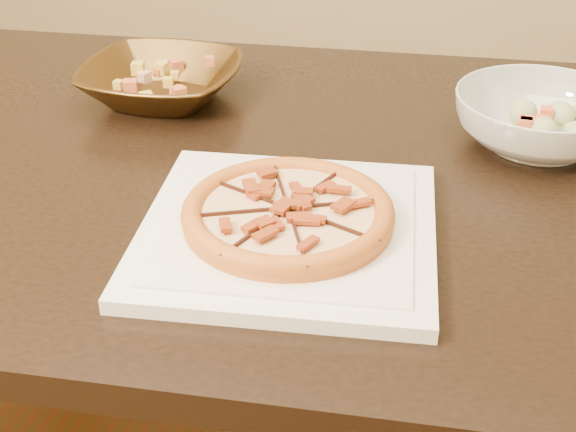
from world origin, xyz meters
name	(u,v)px	position (x,y,z in m)	size (l,w,h in m)	color
dining_table	(249,219)	(0.00, 0.05, 0.65)	(1.53, 1.09, 0.75)	black
plate	(288,230)	(0.11, -0.13, 0.76)	(0.39, 0.39, 0.02)	white
pizza	(288,213)	(0.11, -0.13, 0.78)	(0.25, 0.25, 0.03)	#C97024
bronze_bowl	(162,82)	(-0.20, 0.20, 0.78)	(0.25, 0.25, 0.06)	brown
mixed_dish	(158,55)	(-0.20, 0.20, 0.82)	(0.09, 0.11, 0.03)	tan
salad_bowl	(540,121)	(0.38, 0.21, 0.79)	(0.24, 0.24, 0.08)	silver
salad	(546,83)	(0.38, 0.21, 0.84)	(0.09, 0.13, 0.04)	#B7C789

